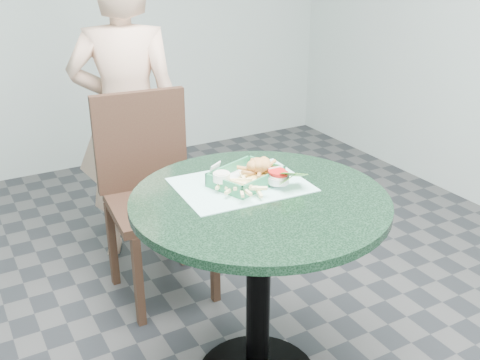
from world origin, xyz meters
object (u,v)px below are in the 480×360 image
dining_chair (151,183)px  cafe_table (259,247)px  diner_person (128,119)px  sauce_ramekin (218,178)px  food_basket (246,184)px  crab_sandwich (261,175)px

dining_chair → cafe_table: bearing=-78.6°
cafe_table → dining_chair: size_ratio=0.92×
diner_person → sauce_ramekin: bearing=111.9°
dining_chair → food_basket: size_ratio=4.05×
dining_chair → diner_person: diner_person is taller
diner_person → crab_sandwich: diner_person is taller
food_basket → crab_sandwich: 0.06m
diner_person → food_basket: bearing=117.3°
cafe_table → dining_chair: bearing=96.3°
diner_person → crab_sandwich: size_ratio=11.16×
sauce_ramekin → diner_person: bearing=88.8°
dining_chair → food_basket: (0.10, -0.68, 0.23)m
cafe_table → diner_person: 1.16m
cafe_table → food_basket: size_ratio=3.73×
cafe_table → crab_sandwich: 0.24m
crab_sandwich → cafe_table: bearing=-122.4°
dining_chair → food_basket: dining_chair is taller
food_basket → sauce_ramekin: sauce_ramekin is taller
cafe_table → food_basket: 0.22m
dining_chair → sauce_ramekin: bearing=-84.6°
crab_sandwich → sauce_ramekin: size_ratio=2.29×
cafe_table → diner_person: diner_person is taller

